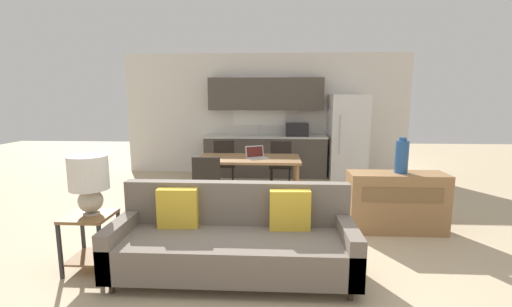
# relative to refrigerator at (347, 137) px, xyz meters

# --- Properties ---
(ground_plane) EXTENTS (20.00, 20.00, 0.00)m
(ground_plane) POSITION_rel_refrigerator_xyz_m (-1.77, -4.21, -0.89)
(ground_plane) COLOR tan
(wall_back) EXTENTS (6.40, 0.07, 2.70)m
(wall_back) POSITION_rel_refrigerator_xyz_m (-1.77, 0.42, 0.46)
(wall_back) COLOR silver
(wall_back) RESTS_ON ground_plane
(kitchen_counter) EXTENTS (2.67, 0.65, 2.15)m
(kitchen_counter) POSITION_rel_refrigerator_xyz_m (-1.75, 0.12, -0.05)
(kitchen_counter) COLOR #4C443D
(kitchen_counter) RESTS_ON ground_plane
(refrigerator) EXTENTS (0.77, 0.77, 1.79)m
(refrigerator) POSITION_rel_refrigerator_xyz_m (0.00, 0.00, 0.00)
(refrigerator) COLOR white
(refrigerator) RESTS_ON ground_plane
(dining_table) EXTENTS (1.69, 0.89, 0.73)m
(dining_table) POSITION_rel_refrigerator_xyz_m (-1.99, -1.79, -0.22)
(dining_table) COLOR olive
(dining_table) RESTS_ON ground_plane
(couch) EXTENTS (2.30, 0.80, 0.87)m
(couch) POSITION_rel_refrigerator_xyz_m (-1.96, -4.26, -0.56)
(couch) COLOR #3D2D1E
(couch) RESTS_ON ground_plane
(side_table) EXTENTS (0.44, 0.44, 0.57)m
(side_table) POSITION_rel_refrigerator_xyz_m (-3.40, -4.26, -0.51)
(side_table) COLOR brown
(side_table) RESTS_ON ground_plane
(table_lamp) EXTENTS (0.37, 0.37, 0.59)m
(table_lamp) POSITION_rel_refrigerator_xyz_m (-3.38, -4.24, 0.04)
(table_lamp) COLOR #B2A893
(table_lamp) RESTS_ON side_table
(credenza) EXTENTS (1.22, 0.43, 0.77)m
(credenza) POSITION_rel_refrigerator_xyz_m (0.01, -3.06, -0.51)
(credenza) COLOR olive
(credenza) RESTS_ON ground_plane
(vase) EXTENTS (0.16, 0.16, 0.46)m
(vase) POSITION_rel_refrigerator_xyz_m (0.05, -3.04, 0.09)
(vase) COLOR #234C84
(vase) RESTS_ON credenza
(dining_chair_far_right) EXTENTS (0.44, 0.44, 0.89)m
(dining_chair_far_right) POSITION_rel_refrigerator_xyz_m (-1.44, -1.02, -0.39)
(dining_chair_far_right) COLOR black
(dining_chair_far_right) RESTS_ON ground_plane
(dining_chair_far_left) EXTENTS (0.46, 0.46, 0.89)m
(dining_chair_far_left) POSITION_rel_refrigerator_xyz_m (-2.54, -0.96, -0.39)
(dining_chair_far_left) COLOR black
(dining_chair_far_left) RESTS_ON ground_plane
(dining_chair_near_left) EXTENTS (0.42, 0.42, 0.89)m
(dining_chair_near_left) POSITION_rel_refrigerator_xyz_m (-2.53, -2.59, -0.39)
(dining_chair_near_left) COLOR black
(dining_chair_near_left) RESTS_ON ground_plane
(laptop) EXTENTS (0.40, 0.37, 0.20)m
(laptop) POSITION_rel_refrigerator_xyz_m (-1.87, -1.84, -0.12)
(laptop) COLOR #B7BABC
(laptop) RESTS_ON dining_table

